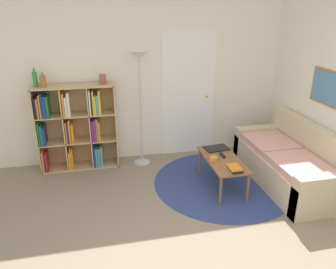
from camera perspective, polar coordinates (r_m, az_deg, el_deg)
wall_back at (r=5.23m, az=-2.26°, el=9.60°), size 7.19×0.11×2.60m
wall_right at (r=4.82m, az=26.65°, el=6.42°), size 0.08×5.79×2.60m
rug at (r=4.82m, az=9.58°, el=-8.17°), size 1.99×1.99×0.01m
bookshelf at (r=5.14m, az=-15.89°, el=1.38°), size 1.16×0.34×1.30m
floor_lamp at (r=4.86m, az=-5.01°, el=11.14°), size 0.30×0.30×1.77m
couch at (r=4.97m, az=20.68°, el=-4.75°), size 0.83×1.82×0.85m
coffee_table at (r=4.57m, az=9.49°, el=-4.74°), size 0.45×0.96×0.42m
laptop at (r=4.83m, az=8.44°, el=-2.39°), size 0.36×0.26×0.02m
bowl at (r=4.47m, az=7.89°, el=-4.19°), size 0.12×0.12×0.05m
book_stack_on_table at (r=4.25m, az=11.48°, el=-5.82°), size 0.15×0.23×0.05m
remote at (r=4.63m, az=9.46°, el=-3.57°), size 0.04×0.15×0.02m
bottle_left at (r=5.01m, az=-22.13°, el=8.91°), size 0.07×0.07×0.26m
bottle_middle at (r=4.97m, az=-20.93°, el=8.69°), size 0.08×0.08×0.21m
vase_on_shelf at (r=4.93m, az=-11.31°, el=9.41°), size 0.10×0.10×0.14m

